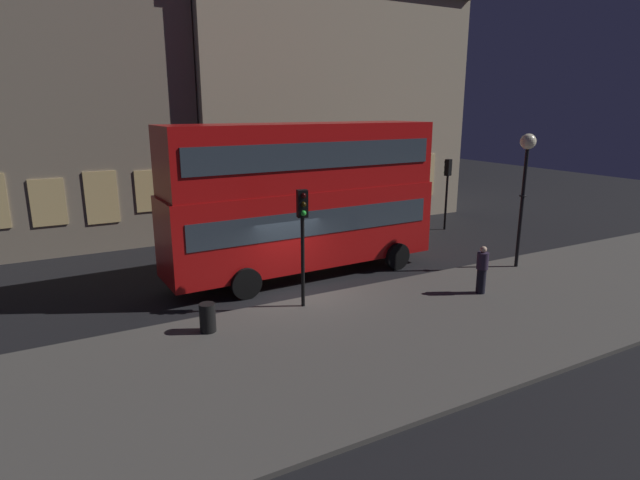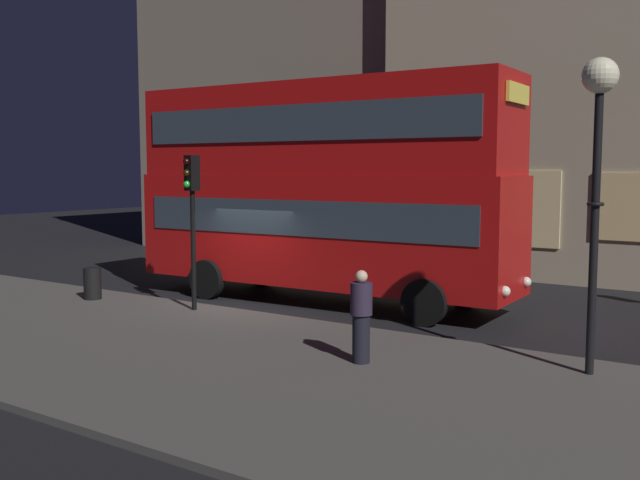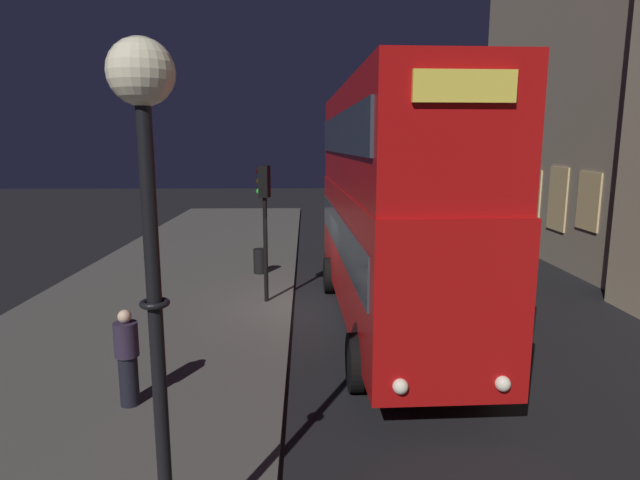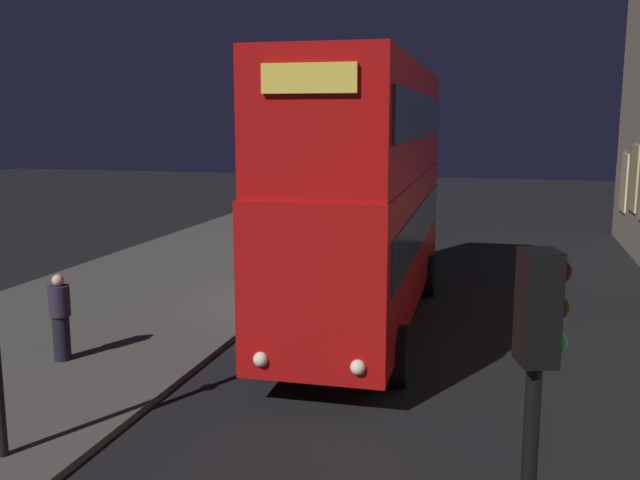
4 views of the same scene
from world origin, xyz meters
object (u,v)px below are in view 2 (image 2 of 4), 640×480
Objects in this scene: pedestrian at (361,316)px; litter_bin at (92,283)px; double_decker_bus at (320,182)px; street_lamp at (598,127)px; traffic_light_near_kerb at (192,199)px.

litter_bin is at bearing 86.22° from pedestrian.
double_decker_bus reaches higher than street_lamp.
double_decker_bus is 8.61m from street_lamp.
traffic_light_near_kerb is 4.01m from litter_bin.
street_lamp reaches higher than traffic_light_near_kerb.
double_decker_bus is 12.85× the size of litter_bin.
pedestrian is 9.27m from litter_bin.
street_lamp is at bearing -25.51° from double_decker_bus.
pedestrian is (4.28, -4.99, -2.24)m from double_decker_bus.
street_lamp is (9.44, -0.28, 1.41)m from traffic_light_near_kerb.
double_decker_bus reaches higher than litter_bin.
street_lamp reaches higher than litter_bin.
street_lamp is at bearing -61.22° from pedestrian.
double_decker_bus is at bearing 75.22° from traffic_light_near_kerb.
street_lamp is 6.27× the size of litter_bin.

